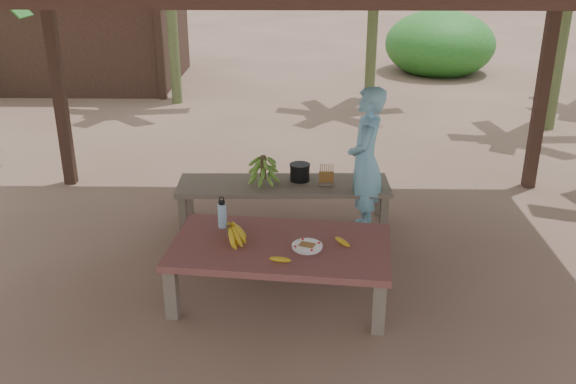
{
  "coord_description": "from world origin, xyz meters",
  "views": [
    {
      "loc": [
        0.03,
        -5.0,
        2.92
      ],
      "look_at": [
        -0.08,
        0.12,
        0.8
      ],
      "focal_mm": 40.0,
      "sensor_mm": 36.0,
      "label": 1
    }
  ],
  "objects_px": {
    "ripe_banana_bunch": "(228,233)",
    "cooking_pot": "(300,173)",
    "bench": "(284,188)",
    "plate": "(307,247)",
    "water_flask": "(222,214)",
    "woman": "(365,161)",
    "work_table": "(281,251)"
  },
  "relations": [
    {
      "from": "ripe_banana_bunch",
      "to": "woman",
      "type": "relative_size",
      "value": 0.19
    },
    {
      "from": "cooking_pot",
      "to": "woman",
      "type": "relative_size",
      "value": 0.14
    },
    {
      "from": "plate",
      "to": "water_flask",
      "type": "bearing_deg",
      "value": 151.86
    },
    {
      "from": "work_table",
      "to": "plate",
      "type": "relative_size",
      "value": 7.56
    },
    {
      "from": "bench",
      "to": "plate",
      "type": "height_order",
      "value": "plate"
    },
    {
      "from": "water_flask",
      "to": "cooking_pot",
      "type": "xyz_separation_m",
      "value": [
        0.67,
        1.25,
        -0.08
      ]
    },
    {
      "from": "bench",
      "to": "ripe_banana_bunch",
      "type": "distance_m",
      "value": 1.53
    },
    {
      "from": "water_flask",
      "to": "cooking_pot",
      "type": "bearing_deg",
      "value": 61.94
    },
    {
      "from": "woman",
      "to": "ripe_banana_bunch",
      "type": "bearing_deg",
      "value": -32.1
    },
    {
      "from": "work_table",
      "to": "cooking_pot",
      "type": "xyz_separation_m",
      "value": [
        0.15,
        1.57,
        0.1
      ]
    },
    {
      "from": "work_table",
      "to": "ripe_banana_bunch",
      "type": "xyz_separation_m",
      "value": [
        -0.43,
        0.02,
        0.15
      ]
    },
    {
      "from": "cooking_pot",
      "to": "bench",
      "type": "bearing_deg",
      "value": -152.29
    },
    {
      "from": "ripe_banana_bunch",
      "to": "cooking_pot",
      "type": "bearing_deg",
      "value": 69.39
    },
    {
      "from": "bench",
      "to": "cooking_pot",
      "type": "xyz_separation_m",
      "value": [
        0.17,
        0.09,
        0.14
      ]
    },
    {
      "from": "water_flask",
      "to": "cooking_pot",
      "type": "distance_m",
      "value": 1.42
    },
    {
      "from": "work_table",
      "to": "cooking_pot",
      "type": "relative_size",
      "value": 9.26
    },
    {
      "from": "bench",
      "to": "plate",
      "type": "bearing_deg",
      "value": -82.8
    },
    {
      "from": "water_flask",
      "to": "plate",
      "type": "bearing_deg",
      "value": -28.14
    },
    {
      "from": "water_flask",
      "to": "woman",
      "type": "xyz_separation_m",
      "value": [
        1.33,
        1.02,
        0.14
      ]
    },
    {
      "from": "work_table",
      "to": "cooking_pot",
      "type": "bearing_deg",
      "value": 90.63
    },
    {
      "from": "plate",
      "to": "cooking_pot",
      "type": "xyz_separation_m",
      "value": [
        -0.07,
        1.65,
        0.02
      ]
    },
    {
      "from": "plate",
      "to": "work_table",
      "type": "bearing_deg",
      "value": 160.23
    },
    {
      "from": "plate",
      "to": "water_flask",
      "type": "distance_m",
      "value": 0.84
    },
    {
      "from": "work_table",
      "to": "woman",
      "type": "bearing_deg",
      "value": 64.98
    },
    {
      "from": "work_table",
      "to": "plate",
      "type": "distance_m",
      "value": 0.25
    },
    {
      "from": "bench",
      "to": "water_flask",
      "type": "height_order",
      "value": "water_flask"
    },
    {
      "from": "ripe_banana_bunch",
      "to": "water_flask",
      "type": "xyz_separation_m",
      "value": [
        -0.09,
        0.3,
        0.03
      ]
    },
    {
      "from": "work_table",
      "to": "woman",
      "type": "relative_size",
      "value": 1.26
    },
    {
      "from": "plate",
      "to": "ripe_banana_bunch",
      "type": "bearing_deg",
      "value": 171.59
    },
    {
      "from": "plate",
      "to": "cooking_pot",
      "type": "height_order",
      "value": "cooking_pot"
    },
    {
      "from": "plate",
      "to": "water_flask",
      "type": "relative_size",
      "value": 0.88
    },
    {
      "from": "ripe_banana_bunch",
      "to": "plate",
      "type": "distance_m",
      "value": 0.66
    }
  ]
}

